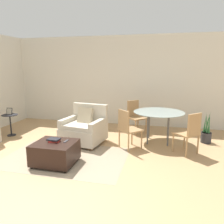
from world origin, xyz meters
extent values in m
plane|color=tan|center=(0.00, 0.00, 0.00)|extent=(20.00, 20.00, 0.00)
cube|color=silver|center=(0.00, 3.94, 1.38)|extent=(12.00, 0.06, 2.75)
cube|color=gray|center=(-0.02, 1.02, 0.00)|extent=(2.45, 1.62, 0.00)
cube|color=brown|center=(-0.02, 0.54, 0.00)|extent=(2.40, 0.06, 0.00)
cube|color=brown|center=(-0.02, 0.86, 0.00)|extent=(2.40, 0.06, 0.00)
cube|color=brown|center=(-0.02, 1.19, 0.00)|extent=(2.40, 0.06, 0.00)
cube|color=brown|center=(-0.02, 1.51, 0.00)|extent=(2.40, 0.06, 0.00)
cube|color=beige|center=(0.04, 1.93, 0.23)|extent=(1.05, 0.99, 0.34)
cube|color=beige|center=(0.03, 1.90, 0.45)|extent=(0.79, 0.83, 0.10)
cube|color=beige|center=(0.10, 2.29, 0.66)|extent=(0.93, 0.27, 0.51)
cube|color=beige|center=(-0.36, 1.99, 0.50)|extent=(0.25, 0.79, 0.20)
cube|color=beige|center=(0.43, 1.86, 0.50)|extent=(0.25, 0.79, 0.20)
cylinder|color=brown|center=(-0.39, 1.65, 0.03)|extent=(0.05, 0.05, 0.06)
cylinder|color=brown|center=(0.36, 1.53, 0.03)|extent=(0.05, 0.05, 0.06)
cylinder|color=brown|center=(-0.28, 2.33, 0.03)|extent=(0.05, 0.05, 0.06)
cylinder|color=brown|center=(0.47, 2.21, 0.03)|extent=(0.05, 0.05, 0.06)
cube|color=tan|center=(0.06, 2.03, 0.67)|extent=(0.40, 0.27, 0.38)
cube|color=black|center=(-0.07, 0.72, 0.23)|extent=(0.77, 0.67, 0.39)
cylinder|color=black|center=(-0.40, 0.43, 0.02)|extent=(0.04, 0.04, 0.04)
cylinder|color=black|center=(0.26, 0.43, 0.02)|extent=(0.04, 0.04, 0.04)
cylinder|color=black|center=(-0.40, 1.01, 0.02)|extent=(0.04, 0.04, 0.04)
cylinder|color=black|center=(0.26, 1.01, 0.02)|extent=(0.04, 0.04, 0.04)
cube|color=#B72D28|center=(-0.09, 0.75, 0.44)|extent=(0.21, 0.16, 0.03)
cube|color=black|center=(-0.11, 0.76, 0.47)|extent=(0.24, 0.18, 0.03)
cube|color=#333338|center=(0.11, 0.83, 0.43)|extent=(0.04, 0.16, 0.01)
cylinder|color=black|center=(-2.07, 2.04, 0.57)|extent=(0.41, 0.41, 0.02)
cylinder|color=black|center=(-2.07, 2.04, 0.29)|extent=(0.04, 0.04, 0.54)
cylinder|color=black|center=(-2.07, 2.04, 0.01)|extent=(0.22, 0.22, 0.02)
cube|color=black|center=(-2.07, 2.04, 0.67)|extent=(0.17, 0.05, 0.18)
cube|color=#B2A893|center=(-2.07, 2.03, 0.67)|extent=(0.15, 0.03, 0.15)
cube|color=black|center=(-2.07, 2.06, 0.62)|extent=(0.02, 0.04, 0.09)
cylinder|color=#8C9E99|center=(1.78, 2.44, 0.75)|extent=(1.21, 1.21, 0.01)
cylinder|color=#59595B|center=(1.55, 2.21, 0.37)|extent=(0.04, 0.04, 0.74)
cylinder|color=#59595B|center=(2.02, 2.21, 0.37)|extent=(0.04, 0.04, 0.74)
cylinder|color=#59595B|center=(1.55, 2.68, 0.37)|extent=(0.04, 0.04, 0.74)
cylinder|color=#59595B|center=(2.02, 2.68, 0.37)|extent=(0.04, 0.04, 0.74)
cube|color=tan|center=(1.19, 1.85, 0.43)|extent=(0.59, 0.59, 0.03)
cube|color=tan|center=(1.06, 1.72, 0.68)|extent=(0.29, 0.29, 0.45)
cylinder|color=tan|center=(1.44, 1.85, 0.21)|extent=(0.03, 0.03, 0.42)
cylinder|color=tan|center=(1.19, 2.11, 0.21)|extent=(0.03, 0.03, 0.42)
cylinder|color=tan|center=(1.19, 1.60, 0.21)|extent=(0.03, 0.03, 0.42)
cylinder|color=tan|center=(0.94, 1.85, 0.21)|extent=(0.03, 0.03, 0.42)
cube|color=tan|center=(2.38, 1.85, 0.43)|extent=(0.59, 0.59, 0.03)
cube|color=tan|center=(2.51, 1.72, 0.68)|extent=(0.29, 0.29, 0.45)
cylinder|color=tan|center=(2.38, 2.11, 0.21)|extent=(0.03, 0.03, 0.42)
cylinder|color=tan|center=(2.12, 1.85, 0.21)|extent=(0.03, 0.03, 0.42)
cylinder|color=tan|center=(2.63, 1.85, 0.21)|extent=(0.03, 0.03, 0.42)
cylinder|color=tan|center=(2.38, 1.60, 0.21)|extent=(0.03, 0.03, 0.42)
cube|color=tan|center=(1.19, 3.04, 0.43)|extent=(0.59, 0.59, 0.03)
cube|color=tan|center=(1.06, 3.17, 0.68)|extent=(0.29, 0.29, 0.45)
cylinder|color=tan|center=(1.19, 2.78, 0.21)|extent=(0.03, 0.03, 0.42)
cylinder|color=tan|center=(1.44, 3.04, 0.21)|extent=(0.03, 0.03, 0.42)
cylinder|color=tan|center=(0.94, 3.04, 0.21)|extent=(0.03, 0.03, 0.42)
cylinder|color=tan|center=(1.19, 3.29, 0.21)|extent=(0.03, 0.03, 0.42)
cylinder|color=#333338|center=(2.93, 2.66, 0.13)|extent=(0.24, 0.24, 0.26)
cylinder|color=black|center=(2.93, 2.66, 0.25)|extent=(0.22, 0.22, 0.02)
cone|color=#2D6B38|center=(2.97, 2.66, 0.49)|extent=(0.06, 0.11, 0.47)
cone|color=#2D6B38|center=(2.95, 2.72, 0.51)|extent=(0.11, 0.07, 0.51)
cone|color=#2D6B38|center=(2.89, 2.71, 0.46)|extent=(0.07, 0.07, 0.41)
cone|color=#2D6B38|center=(2.91, 2.64, 0.50)|extent=(0.08, 0.08, 0.49)
cone|color=#2D6B38|center=(2.96, 2.61, 0.48)|extent=(0.07, 0.06, 0.45)
camera|label=1|loc=(1.88, -2.81, 1.82)|focal=35.00mm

